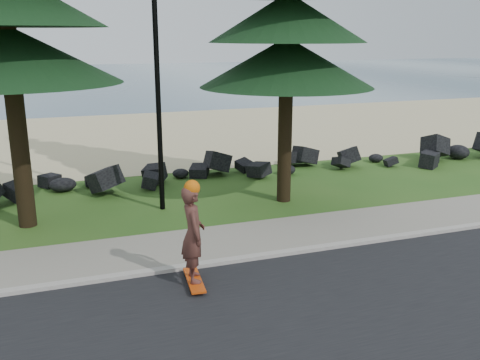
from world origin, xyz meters
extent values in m
plane|color=#29551A|center=(0.00, 0.00, 0.00)|extent=(160.00, 160.00, 0.00)
cube|color=#AEA69D|center=(0.00, -0.90, 0.05)|extent=(160.00, 0.20, 0.10)
cube|color=gray|center=(0.00, 0.20, 0.04)|extent=(160.00, 2.00, 0.08)
cube|color=#CBB787|center=(0.00, 14.50, 0.01)|extent=(160.00, 15.00, 0.01)
cube|color=#3B5C71|center=(0.00, 51.00, 0.00)|extent=(160.00, 58.00, 0.01)
cylinder|color=black|center=(0.00, 3.20, 4.00)|extent=(0.14, 0.14, 8.00)
cube|color=#C53F0B|center=(-0.35, -1.65, 0.11)|extent=(0.38, 1.15, 0.04)
imported|color=#532C26|center=(-0.35, -1.65, 1.06)|extent=(0.51, 0.72, 1.88)
sphere|color=#D7600B|center=(-0.35, -1.65, 1.97)|extent=(0.30, 0.30, 0.30)
camera|label=1|loc=(-2.63, -10.88, 4.70)|focal=40.00mm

